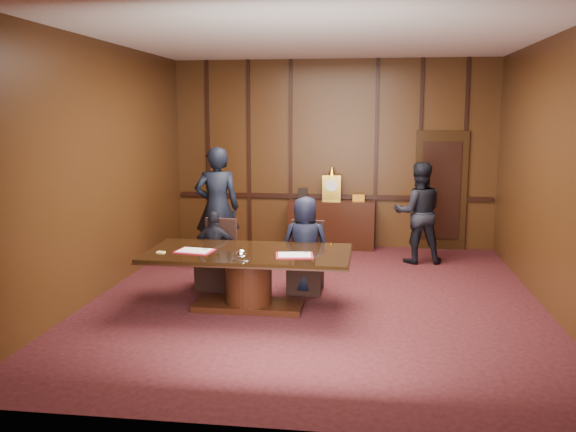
% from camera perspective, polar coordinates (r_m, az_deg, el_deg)
% --- Properties ---
extents(room, '(7.00, 7.04, 3.50)m').
position_cam_1_polar(room, '(8.19, 3.24, 4.08)').
color(room, black).
rests_on(room, ground).
extents(sideboard, '(1.60, 0.45, 1.54)m').
position_cam_1_polar(sideboard, '(11.45, 4.08, -0.61)').
color(sideboard, black).
rests_on(sideboard, ground).
extents(conference_table, '(2.62, 1.32, 0.76)m').
position_cam_1_polar(conference_table, '(7.90, -3.71, -5.08)').
color(conference_table, black).
rests_on(conference_table, ground).
extents(folder_left, '(0.50, 0.40, 0.02)m').
position_cam_1_polar(folder_left, '(7.90, -8.72, -3.24)').
color(folder_left, red).
rests_on(folder_left, conference_table).
extents(folder_right, '(0.51, 0.40, 0.02)m').
position_cam_1_polar(folder_right, '(7.58, 0.61, -3.68)').
color(folder_right, red).
rests_on(folder_right, conference_table).
extents(inkstand, '(0.20, 0.14, 0.12)m').
position_cam_1_polar(inkstand, '(7.40, -4.42, -3.66)').
color(inkstand, white).
rests_on(inkstand, conference_table).
extents(notepad, '(0.11, 0.08, 0.01)m').
position_cam_1_polar(notepad, '(7.90, -11.80, -3.34)').
color(notepad, '#F8DE79').
rests_on(notepad, conference_table).
extents(chair_left, '(0.55, 0.55, 0.99)m').
position_cam_1_polar(chair_left, '(8.92, -6.67, -4.85)').
color(chair_left, black).
rests_on(chair_left, ground).
extents(chair_right, '(0.49, 0.49, 0.99)m').
position_cam_1_polar(chair_right, '(8.70, 1.67, -5.17)').
color(chair_right, black).
rests_on(chair_right, ground).
extents(signatory_left, '(0.69, 0.33, 1.14)m').
position_cam_1_polar(signatory_left, '(8.79, -6.85, -3.23)').
color(signatory_left, black).
rests_on(signatory_left, ground).
extents(signatory_right, '(0.68, 0.45, 1.38)m').
position_cam_1_polar(signatory_right, '(8.53, 1.63, -2.73)').
color(signatory_right, black).
rests_on(signatory_right, ground).
extents(witness_left, '(0.82, 0.64, 1.98)m').
position_cam_1_polar(witness_left, '(9.99, -6.64, 0.79)').
color(witness_left, black).
rests_on(witness_left, ground).
extents(witness_right, '(0.90, 0.74, 1.71)m').
position_cam_1_polar(witness_right, '(10.49, 12.11, 0.31)').
color(witness_right, black).
rests_on(witness_right, ground).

